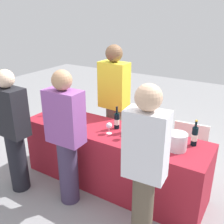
% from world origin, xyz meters
% --- Properties ---
extents(ground_plane, '(12.00, 12.00, 0.00)m').
position_xyz_m(ground_plane, '(0.00, 0.00, 0.00)').
color(ground_plane, gray).
extents(tasting_table, '(2.42, 0.66, 0.79)m').
position_xyz_m(tasting_table, '(0.00, 0.00, 0.39)').
color(tasting_table, maroon).
rests_on(tasting_table, ground_plane).
extents(wine_bottle_0, '(0.08, 0.08, 0.33)m').
position_xyz_m(wine_bottle_0, '(-0.95, 0.10, 0.91)').
color(wine_bottle_0, black).
rests_on(wine_bottle_0, tasting_table).
extents(wine_bottle_1, '(0.07, 0.07, 0.32)m').
position_xyz_m(wine_bottle_1, '(-0.77, 0.14, 0.91)').
color(wine_bottle_1, black).
rests_on(wine_bottle_1, tasting_table).
extents(wine_bottle_2, '(0.07, 0.07, 0.29)m').
position_xyz_m(wine_bottle_2, '(0.01, 0.09, 0.89)').
color(wine_bottle_2, black).
rests_on(wine_bottle_2, tasting_table).
extents(wine_bottle_3, '(0.08, 0.08, 0.32)m').
position_xyz_m(wine_bottle_3, '(0.21, 0.09, 0.91)').
color(wine_bottle_3, black).
rests_on(wine_bottle_3, tasting_table).
extents(wine_bottle_4, '(0.07, 0.07, 0.33)m').
position_xyz_m(wine_bottle_4, '(0.35, 0.17, 0.91)').
color(wine_bottle_4, black).
rests_on(wine_bottle_4, tasting_table).
extents(wine_bottle_5, '(0.07, 0.07, 0.34)m').
position_xyz_m(wine_bottle_5, '(0.50, 0.08, 0.91)').
color(wine_bottle_5, black).
rests_on(wine_bottle_5, tasting_table).
extents(wine_bottle_6, '(0.07, 0.07, 0.32)m').
position_xyz_m(wine_bottle_6, '(0.67, 0.07, 0.91)').
color(wine_bottle_6, black).
rests_on(wine_bottle_6, tasting_table).
extents(wine_bottle_7, '(0.07, 0.07, 0.30)m').
position_xyz_m(wine_bottle_7, '(0.97, 0.16, 0.90)').
color(wine_bottle_7, black).
rests_on(wine_bottle_7, tasting_table).
extents(wine_glass_0, '(0.07, 0.07, 0.14)m').
position_xyz_m(wine_glass_0, '(0.01, -0.08, 0.89)').
color(wine_glass_0, silver).
rests_on(wine_glass_0, tasting_table).
extents(wine_glass_1, '(0.07, 0.07, 0.14)m').
position_xyz_m(wine_glass_1, '(0.23, -0.11, 0.89)').
color(wine_glass_1, silver).
rests_on(wine_glass_1, tasting_table).
extents(wine_glass_2, '(0.08, 0.08, 0.15)m').
position_xyz_m(wine_glass_2, '(0.81, -0.08, 0.90)').
color(wine_glass_2, silver).
rests_on(wine_glass_2, tasting_table).
extents(ice_bucket, '(0.21, 0.21, 0.19)m').
position_xyz_m(ice_bucket, '(0.83, -0.03, 0.88)').
color(ice_bucket, silver).
rests_on(ice_bucket, tasting_table).
extents(server_pouring, '(0.42, 0.25, 1.76)m').
position_xyz_m(server_pouring, '(-0.30, 0.54, 0.96)').
color(server_pouring, brown).
rests_on(server_pouring, ground_plane).
extents(guest_0, '(0.42, 0.24, 1.58)m').
position_xyz_m(guest_0, '(-0.97, -0.70, 0.85)').
color(guest_0, black).
rests_on(guest_0, ground_plane).
extents(guest_1, '(0.42, 0.24, 1.63)m').
position_xyz_m(guest_1, '(-0.27, -0.54, 0.88)').
color(guest_1, '#3F3351').
rests_on(guest_1, ground_plane).
extents(guest_2, '(0.38, 0.23, 1.67)m').
position_xyz_m(guest_2, '(0.77, -0.70, 0.92)').
color(guest_2, brown).
rests_on(guest_2, ground_plane).
extents(menu_board, '(0.48, 0.07, 0.71)m').
position_xyz_m(menu_board, '(0.75, 0.92, 0.36)').
color(menu_board, white).
rests_on(menu_board, ground_plane).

